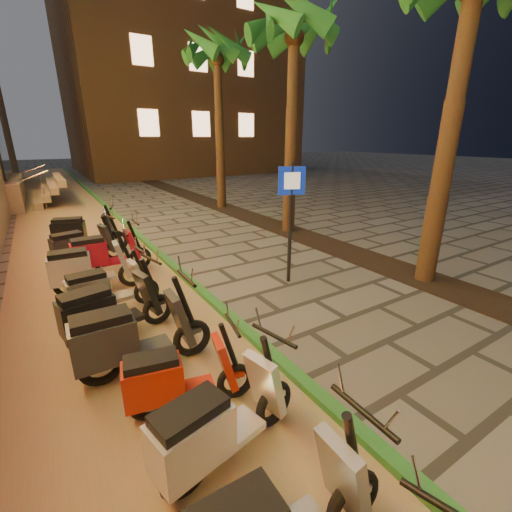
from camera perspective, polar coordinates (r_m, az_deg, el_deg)
ground at (r=4.86m, az=22.69°, el=-20.39°), size 120.00×120.00×0.00m
parking_strip at (r=12.35m, az=-27.80°, el=2.90°), size 3.40×60.00×0.01m
green_curb at (r=12.55m, az=-20.15°, el=4.39°), size 0.18×60.00×0.10m
planting_strip at (r=10.25m, az=12.15°, el=1.79°), size 1.20×40.00×0.02m
apartment_block at (r=37.36m, az=-14.08°, el=33.32°), size 18.00×16.06×25.00m
palm_c at (r=11.65m, az=6.40°, el=32.61°), size 2.97×3.02×6.91m
palm_d at (r=15.86m, az=-6.50°, el=29.72°), size 2.97×3.02×7.16m
pedestrian_sign at (r=7.09m, az=5.83°, el=8.07°), size 0.53×0.23×2.53m
scooter_4 at (r=3.47m, az=-6.81°, el=-26.41°), size 1.66×0.77×1.17m
scooter_5 at (r=4.11m, az=-13.42°, el=-19.38°), size 1.48×0.66×1.04m
scooter_6 at (r=4.78m, az=-20.62°, el=-12.80°), size 1.79×0.63×1.27m
scooter_7 at (r=5.63m, az=-23.69°, el=-8.48°), size 1.73×0.77×1.21m
scooter_8 at (r=6.51m, az=-24.08°, el=-5.25°), size 1.57×0.60×1.11m
scooter_9 at (r=7.51m, az=-26.47°, el=-1.95°), size 1.76×0.62×1.24m
scooter_10 at (r=8.40m, az=-24.26°, el=0.34°), size 1.70×0.60×1.20m
scooter_11 at (r=9.17m, az=-27.23°, el=1.31°), size 1.68×0.80×1.18m
scooter_12 at (r=10.30m, az=-27.13°, el=3.38°), size 1.83×0.93×1.30m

